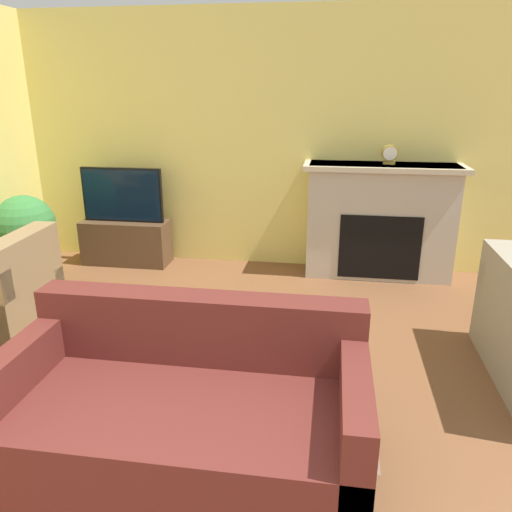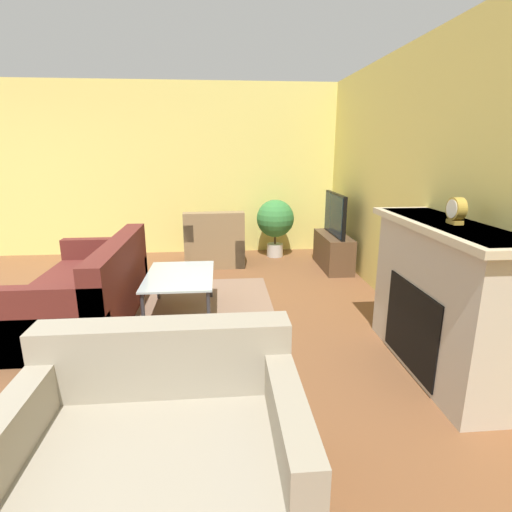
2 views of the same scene
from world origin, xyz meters
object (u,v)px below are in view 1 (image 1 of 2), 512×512
(coffee_table, at_px, (213,318))
(tv, at_px, (122,195))
(mantel_clock, at_px, (390,154))
(couch_sectional, at_px, (186,413))
(potted_plant, at_px, (25,228))

(coffee_table, bearing_deg, tv, 126.07)
(coffee_table, xyz_separation_m, mantel_clock, (1.33, 2.10, 0.89))
(tv, bearing_deg, mantel_clock, 0.95)
(tv, bearing_deg, coffee_table, -53.93)
(couch_sectional, bearing_deg, potted_plant, 135.86)
(tv, distance_m, mantel_clock, 2.87)
(potted_plant, bearing_deg, mantel_clock, 12.77)
(couch_sectional, distance_m, coffee_table, 0.92)
(couch_sectional, bearing_deg, tv, 117.88)
(coffee_table, distance_m, mantel_clock, 2.64)
(tv, xyz_separation_m, potted_plant, (-0.71, -0.75, -0.20))
(tv, bearing_deg, potted_plant, -133.30)
(couch_sectional, bearing_deg, coffee_table, 94.58)
(tv, distance_m, potted_plant, 1.06)
(coffee_table, bearing_deg, potted_plant, 149.49)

